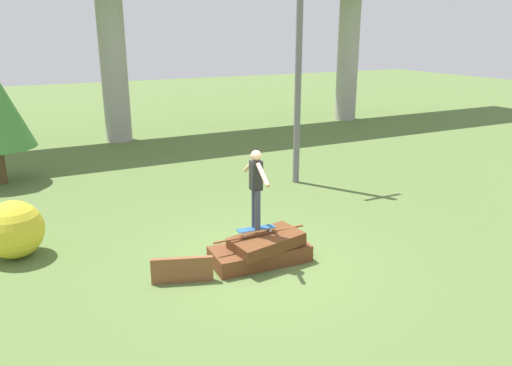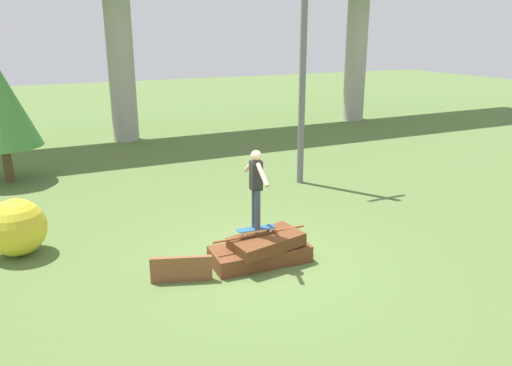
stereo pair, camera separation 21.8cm
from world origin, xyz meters
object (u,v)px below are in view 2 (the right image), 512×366
Objects in this scene: skater at (256,184)px; skateboard at (256,229)px; bush_yellow_flowering at (16,227)px; utility_pole at (303,64)px.

skateboard is at bearing 180.00° from skater.
skateboard is 5.11m from bush_yellow_flowering.
utility_pole is (3.69, 4.50, 2.95)m from skateboard.
skateboard is 0.50× the size of skater.
skater is at bearing 0.00° from skateboard.
skateboard is 0.67× the size of bush_yellow_flowering.
skater is at bearing -129.40° from utility_pole.
skater is at bearing -29.30° from bush_yellow_flowering.
skater reaches higher than bush_yellow_flowering.
skater reaches higher than skateboard.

